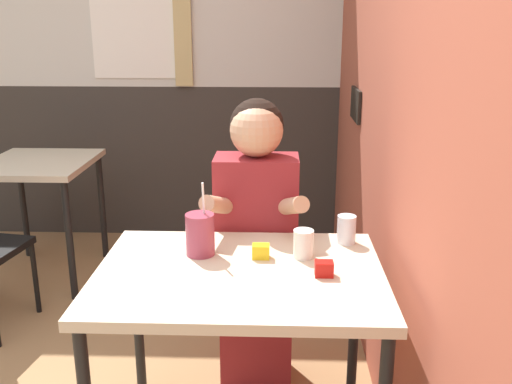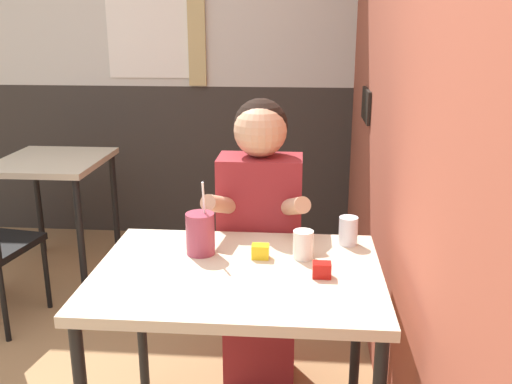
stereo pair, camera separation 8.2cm
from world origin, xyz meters
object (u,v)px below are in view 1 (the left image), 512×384
(background_table, at_px, (39,177))
(cocktail_pitcher, at_px, (200,234))
(main_table, at_px, (240,291))
(person_seated, at_px, (256,238))

(background_table, xyz_separation_m, cocktail_pitcher, (1.16, -1.38, 0.18))
(background_table, relative_size, cocktail_pitcher, 2.75)
(background_table, distance_m, cocktail_pitcher, 1.81)
(main_table, relative_size, cocktail_pitcher, 3.56)
(background_table, height_order, cocktail_pitcher, cocktail_pitcher)
(cocktail_pitcher, bearing_deg, background_table, 129.96)
(main_table, distance_m, person_seated, 0.49)
(background_table, xyz_separation_m, person_seated, (1.34, -1.03, 0.03))
(main_table, relative_size, person_seated, 0.77)
(main_table, bearing_deg, cocktail_pitcher, 138.37)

